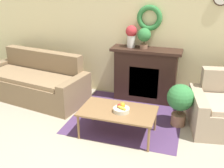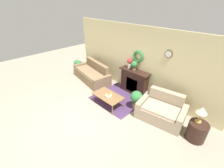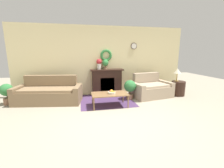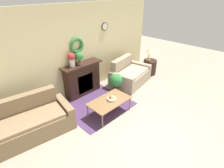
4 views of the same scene
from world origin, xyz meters
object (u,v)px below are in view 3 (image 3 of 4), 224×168
fireplace (107,82)px  potted_plant_floor_by_couch (7,92)px  couch_left (49,93)px  potted_plant_floor_by_loveseat (130,87)px  coffee_table (110,95)px  side_table_by_loveseat (178,88)px  loveseat_right (150,89)px  vase_on_mantel_left (99,63)px  table_lamp (177,71)px  potted_plant_on_mantel (105,63)px  fruit_bowl (112,92)px

fireplace → potted_plant_floor_by_couch: (-3.40, -0.52, -0.10)m
couch_left → potted_plant_floor_by_loveseat: couch_left is taller
fireplace → potted_plant_floor_by_loveseat: size_ratio=1.83×
coffee_table → side_table_by_loveseat: (2.91, 0.67, -0.10)m
couch_left → potted_plant_floor_by_loveseat: size_ratio=3.19×
couch_left → loveseat_right: (3.71, -0.04, -0.01)m
coffee_table → side_table_by_loveseat: 2.98m
potted_plant_floor_by_couch → couch_left: bearing=-2.1°
couch_left → vase_on_mantel_left: 2.11m
vase_on_mantel_left → couch_left: bearing=-162.5°
table_lamp → potted_plant_floor_by_loveseat: (-1.98, -0.15, -0.51)m
table_lamp → potted_plant_on_mantel: 2.84m
fireplace → couch_left: bearing=-165.0°
fruit_bowl → side_table_by_loveseat: 2.94m
fireplace → side_table_by_loveseat: (2.76, -0.69, -0.24)m
coffee_table → vase_on_mantel_left: vase_on_mantel_left is taller
coffee_table → potted_plant_floor_by_couch: (-3.25, 0.84, 0.04)m
loveseat_right → side_table_by_loveseat: bearing=-14.3°
table_lamp → couch_left: bearing=179.1°
potted_plant_floor_by_loveseat → potted_plant_floor_by_couch: bearing=176.3°
table_lamp → potted_plant_floor_by_couch: bearing=178.9°
table_lamp → fruit_bowl: bearing=-165.0°
loveseat_right → potted_plant_floor_by_couch: size_ratio=2.30×
coffee_table → fruit_bowl: (0.06, -0.02, 0.08)m
potted_plant_on_mantel → potted_plant_floor_by_couch: bearing=-171.5°
couch_left → fruit_bowl: bearing=-13.0°
side_table_by_loveseat → potted_plant_floor_by_couch: size_ratio=0.82×
fireplace → fruit_bowl: size_ratio=5.32×
loveseat_right → vase_on_mantel_left: bearing=152.5°
couch_left → table_lamp: size_ratio=4.53×
coffee_table → vase_on_mantel_left: 1.63m
fireplace → potted_plant_floor_by_couch: 3.44m
table_lamp → potted_plant_floor_by_loveseat: bearing=-175.8°
potted_plant_on_mantel → potted_plant_floor_by_loveseat: bearing=-44.9°
side_table_by_loveseat → potted_plant_on_mantel: potted_plant_on_mantel is taller
fruit_bowl → side_table_by_loveseat: size_ratio=0.43×
fireplace → loveseat_right: size_ratio=0.81×
couch_left → fruit_bowl: (2.01, -0.82, 0.15)m
fireplace → potted_plant_on_mantel: size_ratio=3.48×
couch_left → vase_on_mantel_left: (1.80, 0.57, 0.95)m
couch_left → potted_plant_on_mantel: bearing=24.1°
couch_left → loveseat_right: couch_left is taller
potted_plant_floor_by_couch → fruit_bowl: bearing=-14.6°
table_lamp → vase_on_mantel_left: 3.08m
fruit_bowl → table_lamp: 2.92m
loveseat_right → vase_on_mantel_left: vase_on_mantel_left is taller
table_lamp → side_table_by_loveseat: bearing=-38.7°
coffee_table → side_table_by_loveseat: size_ratio=1.98×
side_table_by_loveseat → potted_plant_on_mantel: 3.06m
fireplace → couch_left: (-2.10, -0.56, -0.21)m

